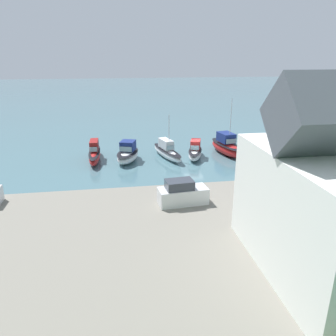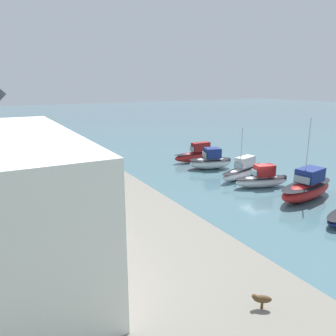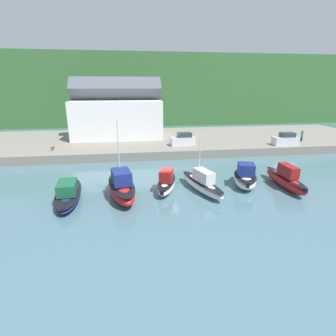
{
  "view_description": "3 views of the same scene",
  "coord_description": "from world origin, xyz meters",
  "px_view_note": "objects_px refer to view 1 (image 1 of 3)",
  "views": [
    {
      "loc": [
        10.16,
        41.43,
        13.59
      ],
      "look_at": [
        4.73,
        7.03,
        1.42
      ],
      "focal_mm": 35.0,
      "sensor_mm": 36.0,
      "label": 1
    },
    {
      "loc": [
        -25.14,
        24.77,
        10.97
      ],
      "look_at": [
        4.87,
        8.2,
        2.08
      ],
      "focal_mm": 35.0,
      "sensor_mm": 36.0,
      "label": 2
    },
    {
      "loc": [
        -4.01,
        -27.47,
        11.15
      ],
      "look_at": [
        0.44,
        3.05,
        1.47
      ],
      "focal_mm": 28.0,
      "sensor_mm": 36.0,
      "label": 3
    }
  ],
  "objects_px": {
    "moored_boat_5": "(95,153)",
    "moored_boat_4": "(128,154)",
    "moored_boat_3": "(167,151)",
    "parked_car_1": "(182,193)",
    "moored_boat_1": "(227,146)",
    "moored_boat_0": "(262,148)",
    "moored_boat_2": "(195,152)"
  },
  "relations": [
    {
      "from": "moored_boat_1",
      "to": "moored_boat_2",
      "type": "relative_size",
      "value": 1.32
    },
    {
      "from": "moored_boat_4",
      "to": "moored_boat_5",
      "type": "height_order",
      "value": "moored_boat_4"
    },
    {
      "from": "moored_boat_2",
      "to": "moored_boat_5",
      "type": "relative_size",
      "value": 0.78
    },
    {
      "from": "moored_boat_1",
      "to": "moored_boat_5",
      "type": "bearing_deg",
      "value": -9.93
    },
    {
      "from": "moored_boat_4",
      "to": "parked_car_1",
      "type": "bearing_deg",
      "value": 121.19
    },
    {
      "from": "moored_boat_1",
      "to": "moored_boat_4",
      "type": "bearing_deg",
      "value": -5.38
    },
    {
      "from": "moored_boat_0",
      "to": "moored_boat_3",
      "type": "relative_size",
      "value": 1.08
    },
    {
      "from": "moored_boat_0",
      "to": "moored_boat_4",
      "type": "bearing_deg",
      "value": -1.68
    },
    {
      "from": "moored_boat_3",
      "to": "moored_boat_5",
      "type": "height_order",
      "value": "moored_boat_3"
    },
    {
      "from": "moored_boat_3",
      "to": "parked_car_1",
      "type": "xyz_separation_m",
      "value": [
        1.39,
        17.53,
        1.36
      ]
    },
    {
      "from": "moored_boat_1",
      "to": "moored_boat_4",
      "type": "height_order",
      "value": "moored_boat_1"
    },
    {
      "from": "moored_boat_5",
      "to": "moored_boat_3",
      "type": "bearing_deg",
      "value": 179.12
    },
    {
      "from": "moored_boat_3",
      "to": "parked_car_1",
      "type": "bearing_deg",
      "value": 69.26
    },
    {
      "from": "moored_boat_1",
      "to": "moored_boat_4",
      "type": "xyz_separation_m",
      "value": [
        14.09,
        1.25,
        -0.12
      ]
    },
    {
      "from": "moored_boat_3",
      "to": "parked_car_1",
      "type": "relative_size",
      "value": 1.88
    },
    {
      "from": "moored_boat_3",
      "to": "parked_car_1",
      "type": "height_order",
      "value": "moored_boat_3"
    },
    {
      "from": "moored_boat_3",
      "to": "moored_boat_5",
      "type": "xyz_separation_m",
      "value": [
        9.77,
        -0.22,
        0.08
      ]
    },
    {
      "from": "moored_boat_0",
      "to": "moored_boat_3",
      "type": "distance_m",
      "value": 14.07
    },
    {
      "from": "moored_boat_2",
      "to": "moored_boat_3",
      "type": "height_order",
      "value": "moored_boat_3"
    },
    {
      "from": "moored_boat_0",
      "to": "moored_boat_2",
      "type": "height_order",
      "value": "moored_boat_2"
    },
    {
      "from": "moored_boat_0",
      "to": "parked_car_1",
      "type": "xyz_separation_m",
      "value": [
        15.45,
        17.8,
        1.56
      ]
    },
    {
      "from": "moored_boat_4",
      "to": "moored_boat_5",
      "type": "distance_m",
      "value": 4.51
    },
    {
      "from": "moored_boat_5",
      "to": "parked_car_1",
      "type": "height_order",
      "value": "parked_car_1"
    },
    {
      "from": "moored_boat_1",
      "to": "moored_boat_3",
      "type": "height_order",
      "value": "moored_boat_1"
    },
    {
      "from": "moored_boat_0",
      "to": "parked_car_1",
      "type": "bearing_deg",
      "value": 44.03
    },
    {
      "from": "moored_boat_5",
      "to": "moored_boat_4",
      "type": "bearing_deg",
      "value": 166.52
    },
    {
      "from": "moored_boat_3",
      "to": "moored_boat_5",
      "type": "distance_m",
      "value": 9.77
    },
    {
      "from": "moored_boat_1",
      "to": "moored_boat_4",
      "type": "distance_m",
      "value": 14.14
    },
    {
      "from": "moored_boat_1",
      "to": "moored_boat_3",
      "type": "distance_m",
      "value": 8.71
    },
    {
      "from": "moored_boat_0",
      "to": "moored_boat_5",
      "type": "distance_m",
      "value": 23.83
    },
    {
      "from": "parked_car_1",
      "to": "moored_boat_4",
      "type": "bearing_deg",
      "value": -172.05
    },
    {
      "from": "moored_boat_3",
      "to": "parked_car_1",
      "type": "distance_m",
      "value": 17.64
    }
  ]
}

